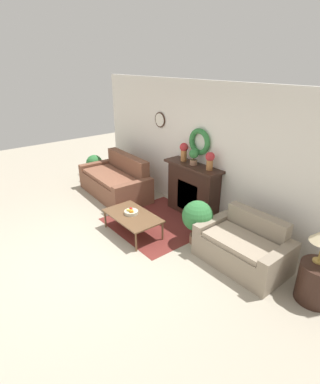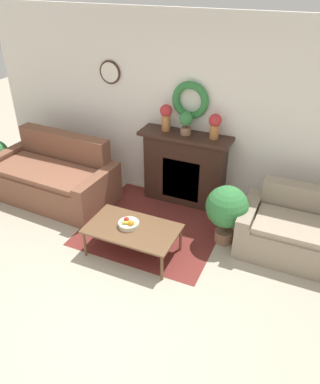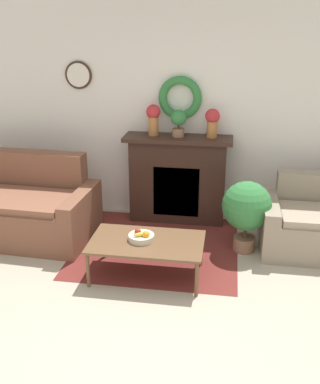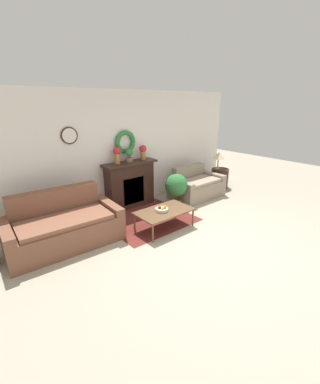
{
  "view_description": "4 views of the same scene",
  "coord_description": "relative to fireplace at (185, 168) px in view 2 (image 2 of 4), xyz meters",
  "views": [
    {
      "loc": [
        3.93,
        -1.62,
        3.02
      ],
      "look_at": [
        -0.03,
        1.59,
        0.78
      ],
      "focal_mm": 28.0,
      "sensor_mm": 36.0,
      "label": 1
    },
    {
      "loc": [
        1.6,
        -2.15,
        3.16
      ],
      "look_at": [
        0.03,
        1.35,
        0.81
      ],
      "focal_mm": 35.0,
      "sensor_mm": 36.0,
      "label": 2
    },
    {
      "loc": [
        0.53,
        -2.84,
        2.44
      ],
      "look_at": [
        -0.17,
        1.66,
        0.69
      ],
      "focal_mm": 42.0,
      "sensor_mm": 36.0,
      "label": 3
    },
    {
      "loc": [
        -3.28,
        -2.47,
        2.44
      ],
      "look_at": [
        -0.05,
        1.41,
        0.65
      ],
      "focal_mm": 24.0,
      "sensor_mm": 36.0,
      "label": 4
    }
  ],
  "objects": [
    {
      "name": "fireplace",
      "position": [
        0.0,
        0.0,
        0.0
      ],
      "size": [
        1.33,
        0.41,
        1.11
      ],
      "color": "#331E16",
      "rests_on": "ground_plane"
    },
    {
      "name": "vase_on_mantel_left",
      "position": [
        -0.31,
        0.01,
        0.77
      ],
      "size": [
        0.18,
        0.18,
        0.38
      ],
      "color": "#AD6B38",
      "rests_on": "fireplace"
    },
    {
      "name": "ground_plane",
      "position": [
        0.08,
        -2.5,
        -0.56
      ],
      "size": [
        16.0,
        16.0,
        0.0
      ],
      "primitive_type": "plane",
      "color": "#ADA38E"
    },
    {
      "name": "potted_plant_floor_by_loveseat",
      "position": [
        0.85,
        -0.72,
        -0.05
      ],
      "size": [
        0.54,
        0.54,
        0.81
      ],
      "color": "#8E664C",
      "rests_on": "ground_plane"
    },
    {
      "name": "floor_rug",
      "position": [
        -0.14,
        -0.79,
        -0.56
      ],
      "size": [
        1.83,
        1.77,
        0.01
      ],
      "color": "maroon",
      "rests_on": "ground_plane"
    },
    {
      "name": "loveseat_right",
      "position": [
        1.73,
        -0.56,
        -0.27
      ],
      "size": [
        1.4,
        0.86,
        0.8
      ],
      "rotation": [
        0.0,
        0.0,
        0.0
      ],
      "color": "gray",
      "rests_on": "ground_plane"
    },
    {
      "name": "potted_plant_on_mantel",
      "position": [
        -0.0,
        -0.01,
        0.74
      ],
      "size": [
        0.19,
        0.19,
        0.33
      ],
      "color": "#8E664C",
      "rests_on": "fireplace"
    },
    {
      "name": "fruit_bowl",
      "position": [
        -0.19,
        -1.41,
        -0.13
      ],
      "size": [
        0.26,
        0.26,
        0.12
      ],
      "color": "beige",
      "rests_on": "coffee_table"
    },
    {
      "name": "couch_left",
      "position": [
        -1.9,
        -0.71,
        -0.23
      ],
      "size": [
        1.98,
        1.08,
        0.94
      ],
      "rotation": [
        0.0,
        0.0,
        -0.05
      ],
      "color": "brown",
      "rests_on": "ground_plane"
    },
    {
      "name": "coffee_table",
      "position": [
        -0.14,
        -1.42,
        -0.2
      ],
      "size": [
        1.13,
        0.67,
        0.39
      ],
      "color": "brown",
      "rests_on": "ground_plane"
    },
    {
      "name": "vase_on_mantel_right",
      "position": [
        0.41,
        0.01,
        0.75
      ],
      "size": [
        0.18,
        0.18,
        0.35
      ],
      "color": "#AD6B38",
      "rests_on": "fireplace"
    },
    {
      "name": "wall_back",
      "position": [
        0.07,
        0.21,
        0.8
      ],
      "size": [
        6.8,
        0.17,
        2.7
      ],
      "color": "white",
      "rests_on": "ground_plane"
    }
  ]
}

